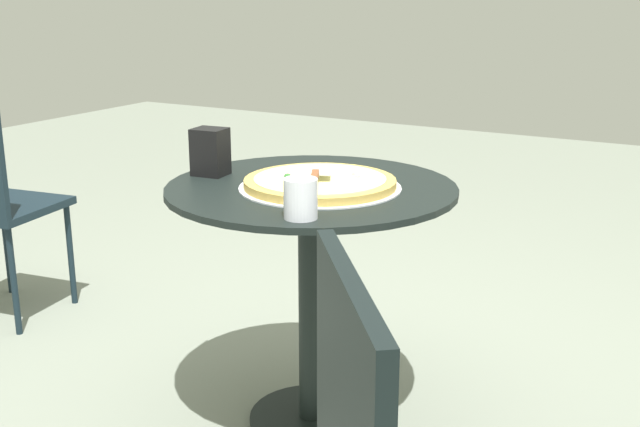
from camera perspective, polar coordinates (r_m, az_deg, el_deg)
ground_plane at (r=2.49m, az=-0.57°, el=-14.52°), size 10.00×10.00×0.00m
patio_table at (r=2.26m, az=-0.60°, el=-2.57°), size 0.81×0.81×0.73m
pizza_on_tray at (r=2.18m, az=-0.00°, el=2.19°), size 0.45×0.45×0.05m
pizza_server at (r=2.11m, az=-0.32°, el=2.83°), size 0.14×0.21×0.02m
drinking_cup at (r=1.89m, az=-1.39°, el=1.07°), size 0.08×0.08×0.10m
napkin_dispenser at (r=2.34m, az=-7.84°, el=4.39°), size 0.10×0.09×0.14m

